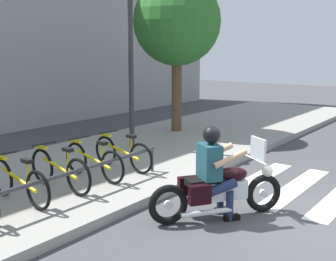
% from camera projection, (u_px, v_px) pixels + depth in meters
% --- Properties ---
extents(ground_plane, '(48.00, 48.00, 0.00)m').
position_uv_depth(ground_plane, '(316.00, 220.00, 6.41)').
color(ground_plane, '#424244').
extents(sidewalk, '(24.00, 4.40, 0.15)m').
position_uv_depth(sidewalk, '(98.00, 166.00, 9.09)').
color(sidewalk, gray).
rests_on(sidewalk, ground).
extents(crosswalk_stripe_3, '(2.80, 0.40, 0.01)m').
position_uv_depth(crosswalk_stripe_3, '(296.00, 187.00, 7.92)').
color(crosswalk_stripe_3, white).
rests_on(crosswalk_stripe_3, ground).
extents(crosswalk_stripe_4, '(2.80, 0.40, 0.01)m').
position_uv_depth(crosswalk_stripe_4, '(256.00, 180.00, 8.39)').
color(crosswalk_stripe_4, white).
rests_on(crosswalk_stripe_4, ground).
extents(motorcycle, '(1.85, 1.33, 1.19)m').
position_uv_depth(motorcycle, '(219.00, 189.00, 6.43)').
color(motorcycle, black).
rests_on(motorcycle, ground).
extents(rider, '(0.77, 0.73, 1.42)m').
position_uv_depth(rider, '(214.00, 166.00, 6.34)').
color(rider, '#1E4C59').
rests_on(rider, ground).
extents(bicycle_1, '(0.48, 1.64, 0.75)m').
position_uv_depth(bicycle_1, '(19.00, 182.00, 6.66)').
color(bicycle_1, black).
rests_on(bicycle_1, sidewalk).
extents(bicycle_2, '(0.48, 1.66, 0.77)m').
position_uv_depth(bicycle_2, '(59.00, 170.00, 7.28)').
color(bicycle_2, black).
rests_on(bicycle_2, sidewalk).
extents(bicycle_3, '(0.48, 1.63, 0.74)m').
position_uv_depth(bicycle_3, '(93.00, 161.00, 7.90)').
color(bicycle_3, black).
rests_on(bicycle_3, sidewalk).
extents(bicycle_4, '(0.48, 1.61, 0.73)m').
position_uv_depth(bicycle_4, '(122.00, 153.00, 8.52)').
color(bicycle_4, black).
rests_on(bicycle_4, sidewalk).
extents(bike_rack, '(3.75, 0.07, 0.49)m').
position_uv_depth(bike_rack, '(82.00, 172.00, 6.94)').
color(bike_rack, '#333338').
rests_on(bike_rack, sidewalk).
extents(street_lamp, '(0.28, 0.28, 4.15)m').
position_uv_depth(street_lamp, '(131.00, 49.00, 10.08)').
color(street_lamp, '#2D2D33').
rests_on(street_lamp, ground).
extents(tree_near_rack, '(2.49, 2.49, 4.53)m').
position_uv_depth(tree_near_rack, '(177.00, 22.00, 12.10)').
color(tree_near_rack, brown).
rests_on(tree_near_rack, ground).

